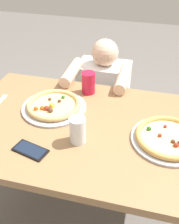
# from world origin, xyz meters

# --- Properties ---
(ground_plane) EXTENTS (8.00, 8.00, 0.00)m
(ground_plane) POSITION_xyz_m (0.00, 0.00, 0.00)
(ground_plane) COLOR #66605B
(dining_table) EXTENTS (1.27, 0.79, 0.75)m
(dining_table) POSITION_xyz_m (0.00, 0.00, 0.63)
(dining_table) COLOR #936D47
(dining_table) RESTS_ON ground
(pizza_near) EXTENTS (0.33, 0.33, 0.04)m
(pizza_near) POSITION_xyz_m (0.37, -0.01, 0.77)
(pizza_near) COLOR #B7B7BC
(pizza_near) RESTS_ON dining_table
(pizza_far) EXTENTS (0.33, 0.33, 0.04)m
(pizza_far) POSITION_xyz_m (-0.21, 0.10, 0.77)
(pizza_far) COLOR #B7B7BC
(pizza_far) RESTS_ON dining_table
(drink_cup_colored) EXTENTS (0.08, 0.08, 0.12)m
(drink_cup_colored) POSITION_xyz_m (-0.08, 0.30, 0.81)
(drink_cup_colored) COLOR red
(drink_cup_colored) RESTS_ON dining_table
(water_cup_clear) EXTENTS (0.07, 0.07, 0.12)m
(water_cup_clear) POSITION_xyz_m (-0.02, -0.11, 0.81)
(water_cup_clear) COLOR silver
(water_cup_clear) RESTS_ON dining_table
(cell_phone) EXTENTS (0.16, 0.11, 0.01)m
(cell_phone) POSITION_xyz_m (-0.20, -0.23, 0.75)
(cell_phone) COLOR black
(cell_phone) RESTS_ON dining_table
(diner_seated) EXTENTS (0.39, 0.51, 0.92)m
(diner_seated) POSITION_xyz_m (-0.06, 0.66, 0.43)
(diner_seated) COLOR #333847
(diner_seated) RESTS_ON ground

